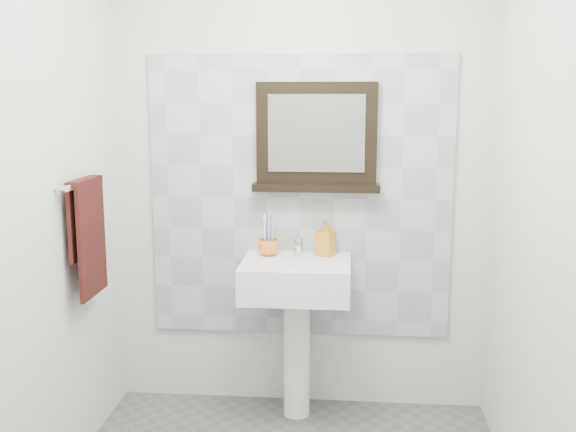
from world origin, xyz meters
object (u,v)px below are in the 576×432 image
object	(u,v)px
pedestal_sink	(296,295)
hand_towel	(88,228)
toothbrush_cup	(268,247)
framed_mirror	(316,140)
soap_dispenser	(326,237)

from	to	relation	value
pedestal_sink	hand_towel	world-z (taller)	hand_towel
toothbrush_cup	framed_mirror	xyz separation A→B (m)	(0.24, 0.08, 0.56)
toothbrush_cup	framed_mirror	size ratio (longest dim) A/B	0.16
pedestal_sink	hand_towel	size ratio (longest dim) A/B	1.75
framed_mirror	hand_towel	size ratio (longest dim) A/B	1.21
pedestal_sink	hand_towel	distance (m)	1.09
pedestal_sink	toothbrush_cup	distance (m)	0.29
soap_dispenser	hand_towel	distance (m)	1.20
toothbrush_cup	hand_towel	world-z (taller)	hand_towel
soap_dispenser	hand_towel	xyz separation A→B (m)	(-1.08, -0.50, 0.13)
pedestal_sink	soap_dispenser	bearing A→B (deg)	43.76
pedestal_sink	toothbrush_cup	bearing A→B (deg)	146.68
soap_dispenser	framed_mirror	xyz separation A→B (m)	(-0.05, 0.05, 0.51)
pedestal_sink	soap_dispenser	size ratio (longest dim) A/B	5.03
pedestal_sink	toothbrush_cup	size ratio (longest dim) A/B	8.84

